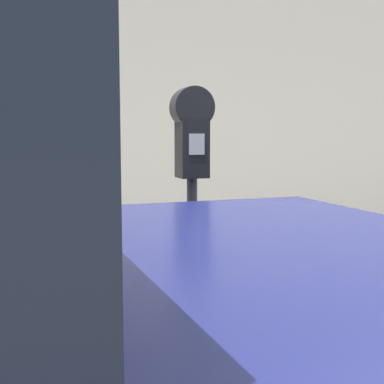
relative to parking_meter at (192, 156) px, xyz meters
name	(u,v)px	position (x,y,z in m)	size (l,w,h in m)	color
sidewalk	(199,289)	(0.45, 1.19, -1.12)	(24.00, 2.80, 0.11)	#9E9B96
parking_meter	(192,156)	(0.00, 0.00, 0.00)	(0.22, 0.16, 1.44)	#2D2D30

